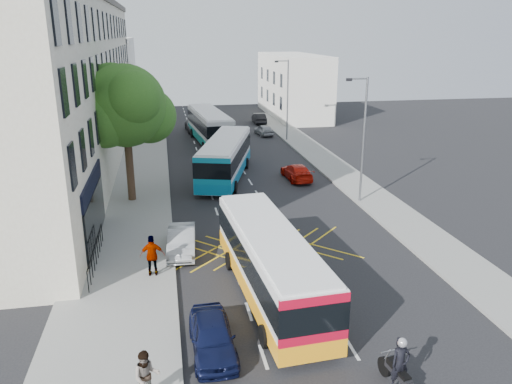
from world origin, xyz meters
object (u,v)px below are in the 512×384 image
distant_car_silver (264,130)px  pedestrian_far (152,255)px  bus_mid (225,158)px  distant_car_dark (259,118)px  street_tree (125,107)px  lamp_near (362,134)px  parked_car_silver (182,241)px  pedestrian_near (146,377)px  lamp_far (287,96)px  red_hatchback (297,172)px  distant_car_grey (196,126)px  bus_far (210,126)px  bus_near (270,263)px  parked_car_blue (212,336)px  motorbike (399,366)px

distant_car_silver → pedestrian_far: 33.74m
bus_mid → distant_car_dark: (7.12, 23.38, -1.01)m
street_tree → lamp_near: 15.10m
street_tree → parked_car_silver: street_tree is taller
street_tree → distant_car_silver: street_tree is taller
distant_car_dark → pedestrian_far: pedestrian_far is taller
pedestrian_near → pedestrian_far: bearing=83.2°
lamp_far → bus_mid: lamp_far is taller
bus_mid → parked_car_silver: size_ratio=2.88×
red_hatchback → lamp_near: bearing=110.5°
bus_mid → distant_car_grey: (-0.90, 19.55, -0.98)m
bus_mid → bus_far: bus_far is taller
lamp_far → bus_near: 32.11m
street_tree → distant_car_silver: size_ratio=2.54×
lamp_near → parked_car_blue: size_ratio=2.14×
bus_far → red_hatchback: size_ratio=2.85×
parked_car_silver → distant_car_dark: bearing=77.2°
lamp_far → pedestrian_near: bearing=-109.9°
motorbike → parked_car_silver: bearing=110.7°
parked_car_silver → pedestrian_far: (-1.40, -2.55, 0.47)m
motorbike → red_hatchback: size_ratio=0.53×
bus_mid → bus_far: bearing=106.3°
bus_near → pedestrian_far: bus_near is taller
distant_car_silver → bus_far: bearing=17.1°
street_tree → bus_mid: size_ratio=0.78×
lamp_near → parked_car_silver: bearing=-153.9°
distant_car_dark → pedestrian_near: (-12.51, -47.38, 0.37)m
distant_car_grey → pedestrian_far: size_ratio=2.44×
street_tree → distant_car_grey: 25.31m
bus_mid → distant_car_silver: bearing=85.2°
red_hatchback → pedestrian_near: 25.07m
parked_car_blue → bus_mid: bearing=80.4°
street_tree → motorbike: size_ratio=4.07×
lamp_near → distant_car_dark: 31.02m
bus_mid → motorbike: size_ratio=5.22×
street_tree → distant_car_silver: 24.90m
street_tree → motorbike: street_tree is taller
lamp_near → motorbike: bearing=-107.8°
red_hatchback → bus_mid: bearing=-16.6°
motorbike → distant_car_dark: size_ratio=0.57×
street_tree → bus_near: size_ratio=0.83×
lamp_near → pedestrian_near: 21.58m
bus_mid → pedestrian_far: bearing=-92.2°
lamp_far → bus_far: bearing=176.2°
pedestrian_near → distant_car_grey: bearing=77.8°
bus_far → parked_car_blue: size_ratio=3.13×
bus_near → distant_car_dark: bus_near is taller
lamp_near → bus_near: 14.01m
street_tree → pedestrian_far: 12.51m
distant_car_grey → pedestrian_far: bearing=-100.5°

